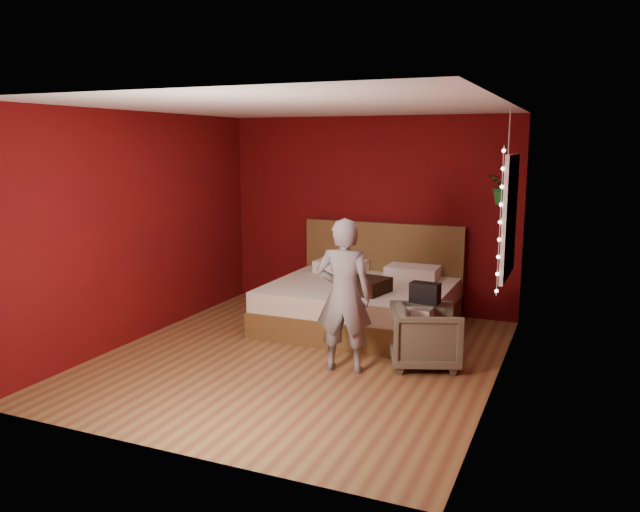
# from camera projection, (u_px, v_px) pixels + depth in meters

# --- Properties ---
(floor) EXTENTS (4.50, 4.50, 0.00)m
(floor) POSITION_uv_depth(u_px,v_px,m) (300.00, 357.00, 6.63)
(floor) COLOR olive
(floor) RESTS_ON ground
(room_walls) EXTENTS (4.04, 4.54, 2.62)m
(room_walls) POSITION_uv_depth(u_px,v_px,m) (299.00, 200.00, 6.33)
(room_walls) COLOR #5A0B09
(room_walls) RESTS_ON ground
(window) EXTENTS (0.05, 0.97, 1.27)m
(window) POSITION_uv_depth(u_px,v_px,m) (509.00, 216.00, 6.41)
(window) COLOR white
(window) RESTS_ON room_walls
(fairy_lights) EXTENTS (0.04, 0.04, 1.45)m
(fairy_lights) POSITION_uv_depth(u_px,v_px,m) (500.00, 222.00, 5.95)
(fairy_lights) COLOR silver
(fairy_lights) RESTS_ON room_walls
(bed) EXTENTS (2.19, 1.86, 1.20)m
(bed) POSITION_uv_depth(u_px,v_px,m) (363.00, 301.00, 7.73)
(bed) COLOR brown
(bed) RESTS_ON ground
(person) EXTENTS (0.62, 0.46, 1.54)m
(person) POSITION_uv_depth(u_px,v_px,m) (344.00, 296.00, 6.13)
(person) COLOR gray
(person) RESTS_ON ground
(armchair) EXTENTS (0.88, 0.87, 0.62)m
(armchair) POSITION_uv_depth(u_px,v_px,m) (425.00, 336.00, 6.33)
(armchair) COLOR #5E5E4A
(armchair) RESTS_ON ground
(handbag) EXTENTS (0.31, 0.18, 0.21)m
(handbag) POSITION_uv_depth(u_px,v_px,m) (425.00, 293.00, 6.39)
(handbag) COLOR black
(handbag) RESTS_ON armchair
(throw_pillow) EXTENTS (0.56, 0.56, 0.17)m
(throw_pillow) POSITION_uv_depth(u_px,v_px,m) (365.00, 285.00, 7.18)
(throw_pillow) COLOR black
(throw_pillow) RESTS_ON bed
(hanging_plant) EXTENTS (0.47, 0.45, 1.01)m
(hanging_plant) POSITION_uv_depth(u_px,v_px,m) (506.00, 185.00, 6.72)
(hanging_plant) COLOR silver
(hanging_plant) RESTS_ON room_walls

